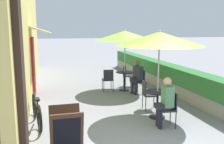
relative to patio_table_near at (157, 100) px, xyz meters
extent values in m
cube|color=#E0CC6B|center=(-3.51, 4.09, 1.60)|extent=(0.24, 11.99, 4.20)
cube|color=black|center=(-3.33, -1.31, 1.60)|extent=(0.12, 0.56, 4.20)
cube|color=maroon|center=(-3.35, 3.49, 0.55)|extent=(0.08, 0.96, 2.10)
cube|color=beige|center=(-3.04, 3.49, 1.85)|extent=(0.78, 1.80, 0.30)
cube|color=gray|center=(1.79, 3.99, -0.27)|extent=(0.44, 10.99, 0.45)
cube|color=#2D6B33|center=(1.79, 3.99, 0.23)|extent=(0.60, 10.44, 0.56)
cylinder|color=black|center=(0.00, 0.00, -0.49)|extent=(0.44, 0.44, 0.02)
cylinder|color=black|center=(0.00, 0.00, -0.13)|extent=(0.06, 0.06, 0.71)
cylinder|color=black|center=(0.00, 0.00, 0.22)|extent=(0.69, 0.69, 0.02)
cylinder|color=#B7B7BC|center=(0.00, 0.00, 0.64)|extent=(0.04, 0.04, 2.27)
cone|color=#8CD138|center=(0.00, 0.00, 1.64)|extent=(2.31, 2.31, 0.36)
sphere|color=#B7B7BC|center=(0.00, 0.00, 1.83)|extent=(0.07, 0.07, 0.07)
cube|color=#232328|center=(0.08, 0.68, -0.05)|extent=(0.44, 0.44, 0.04)
cube|color=#232328|center=(-0.11, 0.70, 0.16)|extent=(0.07, 0.38, 0.42)
cylinder|color=#232328|center=(0.24, 0.48, -0.27)|extent=(0.02, 0.02, 0.45)
cylinder|color=#232328|center=(0.28, 0.84, -0.27)|extent=(0.02, 0.02, 0.45)
cylinder|color=#232328|center=(-0.12, 0.52, -0.27)|extent=(0.02, 0.02, 0.45)
cylinder|color=#232328|center=(-0.08, 0.88, -0.27)|extent=(0.02, 0.02, 0.45)
cube|color=#232328|center=(-0.08, -0.68, -0.05)|extent=(0.44, 0.44, 0.04)
cube|color=#232328|center=(0.11, -0.70, 0.16)|extent=(0.07, 0.38, 0.42)
cylinder|color=#232328|center=(-0.24, -0.48, -0.27)|extent=(0.02, 0.02, 0.45)
cylinder|color=#232328|center=(-0.28, -0.84, -0.27)|extent=(0.02, 0.02, 0.45)
cylinder|color=#232328|center=(0.12, -0.52, -0.27)|extent=(0.02, 0.02, 0.45)
cylinder|color=#232328|center=(0.08, -0.88, -0.27)|extent=(0.02, 0.02, 0.45)
cylinder|color=#23232D|center=(-0.25, -0.58, -0.26)|extent=(0.11, 0.11, 0.47)
cylinder|color=#23232D|center=(-0.26, -0.74, -0.26)|extent=(0.11, 0.11, 0.47)
cube|color=#23232D|center=(-0.17, -0.67, 0.03)|extent=(0.39, 0.34, 0.12)
cube|color=#4C8456|center=(-0.06, -0.68, 0.28)|extent=(0.26, 0.36, 0.50)
sphere|color=tan|center=(-0.08, -0.68, 0.65)|extent=(0.20, 0.20, 0.20)
cylinder|color=black|center=(0.06, 3.16, -0.49)|extent=(0.44, 0.44, 0.02)
cylinder|color=black|center=(0.06, 3.16, -0.13)|extent=(0.06, 0.06, 0.71)
cylinder|color=black|center=(0.06, 3.16, 0.22)|extent=(0.69, 0.69, 0.02)
cylinder|color=#B7B7BC|center=(0.06, 3.16, 0.64)|extent=(0.04, 0.04, 2.27)
cone|color=#8CD138|center=(0.06, 3.16, 1.64)|extent=(2.31, 2.31, 0.36)
sphere|color=#B7B7BC|center=(0.06, 3.16, 1.83)|extent=(0.07, 0.07, 0.07)
cube|color=#232328|center=(0.38, 2.55, -0.05)|extent=(0.54, 0.54, 0.04)
cube|color=#232328|center=(0.54, 2.64, 0.16)|extent=(0.20, 0.35, 0.42)
cylinder|color=#232328|center=(0.13, 2.63, -0.27)|extent=(0.02, 0.02, 0.45)
cylinder|color=#232328|center=(0.30, 2.31, -0.27)|extent=(0.02, 0.02, 0.45)
cylinder|color=#232328|center=(0.45, 2.80, -0.27)|extent=(0.02, 0.02, 0.45)
cylinder|color=#232328|center=(0.62, 2.48, -0.27)|extent=(0.02, 0.02, 0.45)
cylinder|color=#23232D|center=(0.18, 2.54, -0.26)|extent=(0.11, 0.11, 0.47)
cylinder|color=#23232D|center=(0.25, 2.40, -0.26)|extent=(0.11, 0.11, 0.47)
cube|color=#23232D|center=(0.30, 2.51, 0.03)|extent=(0.46, 0.43, 0.12)
cube|color=#282D38|center=(0.39, 2.56, 0.28)|extent=(0.35, 0.40, 0.50)
sphere|color=brown|center=(0.38, 2.55, 0.65)|extent=(0.20, 0.20, 0.20)
cube|color=#232328|center=(0.43, 3.74, -0.05)|extent=(0.55, 0.55, 0.04)
cube|color=#232328|center=(0.28, 3.84, 0.16)|extent=(0.23, 0.34, 0.42)
cylinder|color=#232328|center=(0.49, 3.49, -0.27)|extent=(0.02, 0.02, 0.45)
cylinder|color=#232328|center=(0.68, 3.79, -0.27)|extent=(0.02, 0.02, 0.45)
cylinder|color=#232328|center=(0.18, 3.68, -0.27)|extent=(0.02, 0.02, 0.45)
cylinder|color=#232328|center=(0.38, 3.98, -0.27)|extent=(0.02, 0.02, 0.45)
cube|color=#232328|center=(-0.62, 3.20, -0.05)|extent=(0.42, 0.42, 0.04)
cube|color=#232328|center=(-0.63, 3.01, 0.16)|extent=(0.38, 0.05, 0.42)
cylinder|color=#232328|center=(-0.43, 3.37, -0.27)|extent=(0.02, 0.02, 0.45)
cylinder|color=#232328|center=(-0.79, 3.38, -0.27)|extent=(0.02, 0.02, 0.45)
cylinder|color=#232328|center=(-0.45, 3.01, -0.27)|extent=(0.02, 0.02, 0.45)
cylinder|color=#232328|center=(-0.81, 3.02, -0.27)|extent=(0.02, 0.02, 0.45)
cylinder|color=teal|center=(-0.05, 3.10, 0.28)|extent=(0.07, 0.07, 0.09)
torus|color=black|center=(-3.24, 0.84, -0.16)|extent=(0.15, 0.67, 0.67)
torus|color=black|center=(-3.09, -0.25, -0.16)|extent=(0.15, 0.67, 0.67)
cylinder|color=black|center=(-3.16, 0.30, 0.02)|extent=(0.16, 0.85, 0.04)
cylinder|color=black|center=(-3.14, 0.11, -0.15)|extent=(0.13, 0.63, 0.41)
cylinder|color=black|center=(-3.12, 0.00, 0.12)|extent=(0.04, 0.04, 0.23)
cube|color=black|center=(-3.12, 0.00, 0.24)|extent=(0.13, 0.23, 0.05)
cylinder|color=black|center=(-3.24, 0.80, 0.19)|extent=(0.10, 0.46, 0.03)
cube|color=#422819|center=(-2.56, -1.19, -0.04)|extent=(0.62, 0.24, 0.90)
cube|color=black|center=(-2.56, -1.17, -0.02)|extent=(0.50, 0.17, 0.68)
cube|color=#422819|center=(-2.56, -1.59, -0.04)|extent=(0.62, 0.24, 0.90)
cube|color=black|center=(-2.56, -1.61, -0.02)|extent=(0.50, 0.17, 0.68)
camera|label=1|loc=(-2.85, -6.01, 1.90)|focal=40.00mm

